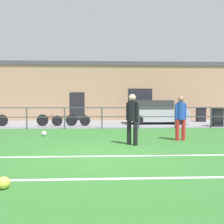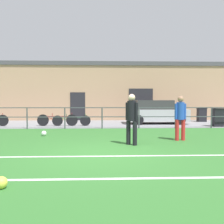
{
  "view_description": "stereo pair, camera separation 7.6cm",
  "coord_description": "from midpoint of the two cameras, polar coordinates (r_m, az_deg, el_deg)",
  "views": [
    {
      "loc": [
        -0.03,
        -6.94,
        1.56
      ],
      "look_at": [
        0.48,
        4.48,
        0.97
      ],
      "focal_mm": 38.58,
      "sensor_mm": 36.0,
      "label": 1
    },
    {
      "loc": [
        0.04,
        -6.94,
        1.56
      ],
      "look_at": [
        0.48,
        4.48,
        0.97
      ],
      "focal_mm": 38.58,
      "sensor_mm": 36.0,
      "label": 2
    }
  ],
  "objects": [
    {
      "name": "field_line_touchline",
      "position": [
        6.75,
        -2.57,
        -10.41
      ],
      "size": [
        36.0,
        0.11,
        0.0
      ],
      "primitive_type": "cube",
      "color": "white",
      "rests_on": "ground"
    },
    {
      "name": "field_line_hash",
      "position": [
        4.92,
        -2.58,
        -15.55
      ],
      "size": [
        36.0,
        0.11,
        0.0
      ],
      "primitive_type": "cube",
      "color": "white",
      "rests_on": "ground"
    },
    {
      "name": "perimeter_fence",
      "position": [
        12.96,
        -2.57,
        -0.65
      ],
      "size": [
        36.07,
        0.07,
        1.15
      ],
      "color": "#474C51",
      "rests_on": "ground"
    },
    {
      "name": "player_striker",
      "position": [
        9.54,
        15.73,
        -0.77
      ],
      "size": [
        0.46,
        0.3,
        1.69
      ],
      "rotation": [
        0.0,
        0.0,
        3.28
      ],
      "color": "red",
      "rests_on": "ground"
    },
    {
      "name": "player_goalkeeper",
      "position": [
        8.28,
        4.57,
        -0.98
      ],
      "size": [
        0.4,
        0.34,
        1.75
      ],
      "rotation": [
        0.0,
        0.0,
        2.47
      ],
      "color": "black",
      "rests_on": "ground"
    },
    {
      "name": "ground",
      "position": [
        7.12,
        -2.57,
        -9.89
      ],
      "size": [
        60.0,
        44.0,
        0.04
      ],
      "primitive_type": "cube",
      "color": "#33702D"
    },
    {
      "name": "soccer_ball_spare",
      "position": [
        4.79,
        -24.74,
        -15.01
      ],
      "size": [
        0.22,
        0.22,
        0.22
      ],
      "primitive_type": "sphere",
      "color": "#E5E04C",
      "rests_on": "ground"
    },
    {
      "name": "soccer_ball_match",
      "position": [
        10.79,
        -16.02,
        -4.9
      ],
      "size": [
        0.22,
        0.22,
        0.22
      ],
      "primitive_type": "sphere",
      "color": "white",
      "rests_on": "ground"
    },
    {
      "name": "clubhouse_facade",
      "position": [
        19.15,
        -2.57,
        4.89
      ],
      "size": [
        28.0,
        2.56,
        4.4
      ],
      "color": "tan",
      "rests_on": "ground"
    },
    {
      "name": "pavement_strip",
      "position": [
        15.52,
        -2.56,
        -2.79
      ],
      "size": [
        48.0,
        5.0,
        0.02
      ],
      "primitive_type": "cube",
      "color": "gray",
      "rests_on": "ground"
    },
    {
      "name": "trash_bin_0",
      "position": [
        17.96,
        20.21,
        -0.57
      ],
      "size": [
        0.58,
        0.5,
        0.98
      ],
      "color": "black",
      "rests_on": "pavement_strip"
    },
    {
      "name": "parked_car_red",
      "position": [
        15.77,
        10.14,
        -0.1
      ],
      "size": [
        3.81,
        1.79,
        1.5
      ],
      "color": "#B7B7BC",
      "rests_on": "pavement_strip"
    },
    {
      "name": "trash_bin_1",
      "position": [
        15.13,
        23.52,
        -1.13
      ],
      "size": [
        0.59,
        0.5,
        1.05
      ],
      "color": "black",
      "rests_on": "pavement_strip"
    },
    {
      "name": "bicycle_parked_1",
      "position": [
        14.31,
        -9.85,
        -1.97
      ],
      "size": [
        2.25,
        0.04,
        0.72
      ],
      "color": "black",
      "rests_on": "pavement_strip"
    },
    {
      "name": "bicycle_parked_4",
      "position": [
        14.43,
        -13.06,
        -1.85
      ],
      "size": [
        2.36,
        0.04,
        0.77
      ],
      "color": "black",
      "rests_on": "pavement_strip"
    }
  ]
}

